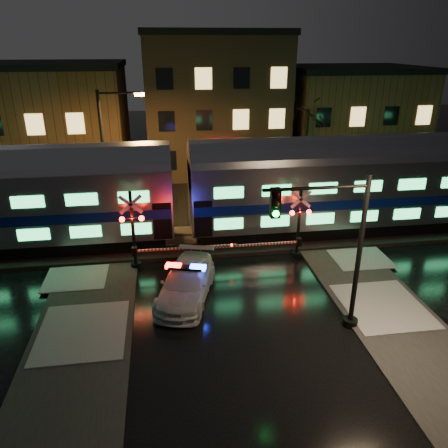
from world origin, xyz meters
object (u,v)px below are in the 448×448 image
(traffic_light, at_px, (335,253))
(police_car, at_px, (186,283))
(crossing_signal_left, at_px, (141,238))
(streetlight, at_px, (108,150))
(crossing_signal_right, at_px, (292,231))

(traffic_light, bearing_deg, police_car, 162.80)
(crossing_signal_left, xyz_separation_m, traffic_light, (7.71, -6.36, 1.75))
(crossing_signal_left, xyz_separation_m, streetlight, (-1.96, 6.69, 3.11))
(crossing_signal_right, bearing_deg, streetlight, 146.13)
(streetlight, bearing_deg, traffic_light, -53.45)
(crossing_signal_left, relative_size, traffic_light, 0.91)
(crossing_signal_right, distance_m, traffic_light, 6.62)
(streetlight, bearing_deg, crossing_signal_left, -73.67)
(traffic_light, height_order, streetlight, streetlight)
(police_car, bearing_deg, traffic_light, -14.01)
(police_car, height_order, streetlight, streetlight)
(crossing_signal_left, bearing_deg, streetlight, 106.33)
(police_car, xyz_separation_m, traffic_light, (5.61, -3.24, 2.74))
(crossing_signal_right, height_order, crossing_signal_left, crossing_signal_left)
(police_car, distance_m, crossing_signal_right, 6.74)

